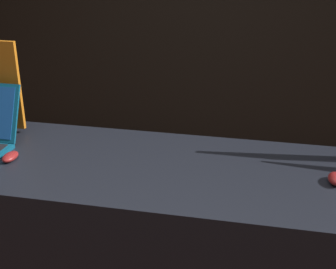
# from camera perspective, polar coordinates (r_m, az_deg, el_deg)

# --- Properties ---
(display_counter) EXTENTS (2.34, 0.73, 0.91)m
(display_counter) POSITION_cam_1_polar(r_m,az_deg,el_deg) (2.25, 0.17, -14.39)
(display_counter) COLOR black
(display_counter) RESTS_ON ground_plane
(mouse_front) EXTENTS (0.06, 0.10, 0.03)m
(mouse_front) POSITION_cam_1_polar(r_m,az_deg,el_deg) (2.17, -18.69, -2.58)
(mouse_front) COLOR maroon
(mouse_front) RESTS_ON display_counter
(mouse_back) EXTENTS (0.06, 0.10, 0.04)m
(mouse_back) POSITION_cam_1_polar(r_m,az_deg,el_deg) (1.98, 19.77, -5.10)
(mouse_back) COLOR maroon
(mouse_back) RESTS_ON display_counter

